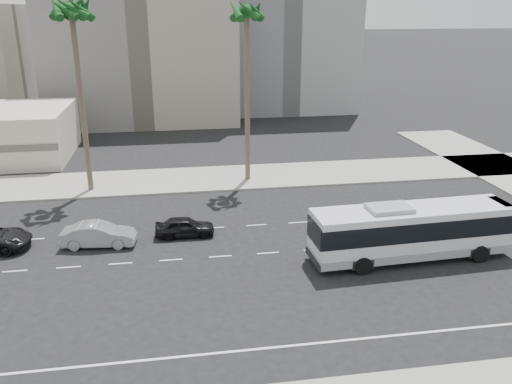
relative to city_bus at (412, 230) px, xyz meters
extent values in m
plane|color=black|center=(-5.42, 2.02, -1.86)|extent=(700.00, 700.00, 0.00)
cube|color=gray|center=(-5.42, 17.52, -1.78)|extent=(120.00, 7.00, 0.15)
cube|color=gray|center=(-17.42, 47.02, 7.14)|extent=(24.00, 18.00, 18.00)
cube|color=gray|center=(2.58, 54.02, 11.14)|extent=(20.00, 20.00, 26.00)
cube|color=silver|center=(0.00, 0.00, 0.04)|extent=(12.36, 3.28, 2.74)
cube|color=black|center=(0.00, 0.00, 0.41)|extent=(12.42, 3.35, 1.16)
cube|color=gray|center=(0.00, 0.00, -1.17)|extent=(12.38, 3.33, 0.53)
cube|color=gray|center=(-1.58, 0.00, 1.52)|extent=(2.61, 1.81, 0.32)
cube|color=#262628|center=(5.80, 0.00, 1.26)|extent=(0.72, 1.93, 0.32)
cylinder|color=black|center=(3.90, -1.35, -1.33)|extent=(1.06, 0.32, 1.06)
cylinder|color=black|center=(3.90, 1.35, -1.33)|extent=(1.06, 0.32, 1.06)
cylinder|color=black|center=(-3.59, -1.35, -1.33)|extent=(1.06, 0.32, 1.06)
cylinder|color=black|center=(-3.59, 1.35, -1.33)|extent=(1.06, 0.32, 1.06)
imported|color=black|center=(-13.45, 5.48, -1.19)|extent=(1.64, 3.96, 1.34)
imported|color=gray|center=(-18.95, 4.84, -1.09)|extent=(2.06, 4.79, 1.53)
cylinder|color=brown|center=(-7.56, 16.72, 5.15)|extent=(0.39, 0.39, 14.02)
cylinder|color=brown|center=(-20.94, 15.99, 5.21)|extent=(0.44, 0.44, 14.13)
camera|label=1|loc=(-13.82, -26.90, 12.62)|focal=36.54mm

